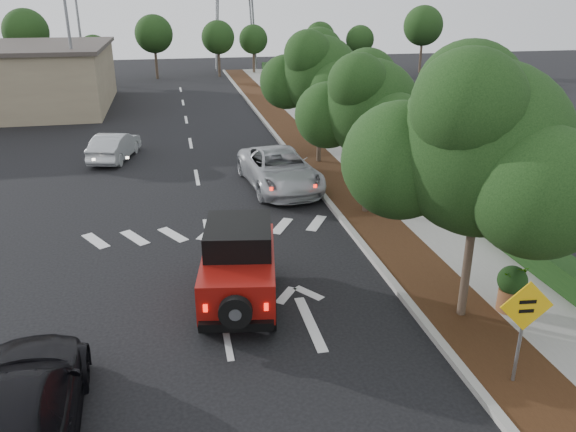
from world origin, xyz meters
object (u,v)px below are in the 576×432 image
object	(u,v)px
silver_suv_ahead	(280,169)
speed_hump_sign	(524,319)
red_jeep	(239,262)
black_suv_oncoming	(11,418)

from	to	relation	value
silver_suv_ahead	speed_hump_sign	bearing A→B (deg)	-85.46
red_jeep	black_suv_oncoming	bearing A→B (deg)	-124.83
black_suv_oncoming	speed_hump_sign	bearing A→B (deg)	176.73
speed_hump_sign	red_jeep	bearing A→B (deg)	143.14
black_suv_oncoming	speed_hump_sign	world-z (taller)	speed_hump_sign
red_jeep	black_suv_oncoming	distance (m)	6.22
silver_suv_ahead	black_suv_oncoming	size ratio (longest dim) A/B	1.01
red_jeep	speed_hump_sign	world-z (taller)	speed_hump_sign
red_jeep	black_suv_oncoming	xyz separation A→B (m)	(-4.33, -4.45, -0.25)
red_jeep	silver_suv_ahead	world-z (taller)	red_jeep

